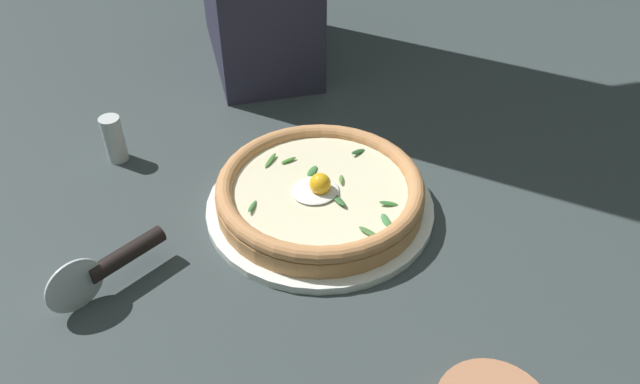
{
  "coord_description": "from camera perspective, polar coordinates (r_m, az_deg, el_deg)",
  "views": [
    {
      "loc": [
        -0.39,
        -0.56,
        0.58
      ],
      "look_at": [
        -0.03,
        -0.01,
        0.03
      ],
      "focal_mm": 34.19,
      "sensor_mm": 36.0,
      "label": 1
    }
  ],
  "objects": [
    {
      "name": "pepper_shaker",
      "position": [
        1.0,
        -18.73,
        4.72
      ],
      "size": [
        0.03,
        0.03,
        0.08
      ],
      "primitive_type": "cylinder",
      "color": "silver",
      "rests_on": "ground"
    },
    {
      "name": "pizza_plate",
      "position": [
        0.87,
        0.0,
        -1.31
      ],
      "size": [
        0.32,
        0.32,
        0.01
      ],
      "primitive_type": "cylinder",
      "color": "white",
      "rests_on": "ground"
    },
    {
      "name": "pizza_cutter",
      "position": [
        0.79,
        -18.71,
        -6.2
      ],
      "size": [
        0.16,
        0.05,
        0.07
      ],
      "color": "silver",
      "rests_on": "ground"
    },
    {
      "name": "ground_plane",
      "position": [
        0.91,
        1.3,
        -1.1
      ],
      "size": [
        2.4,
        2.4,
        0.03
      ],
      "primitive_type": "cube",
      "color": "#353E3F",
      "rests_on": "ground"
    },
    {
      "name": "pizza",
      "position": [
        0.86,
        -0.0,
        0.09
      ],
      "size": [
        0.29,
        0.29,
        0.06
      ],
      "color": "tan",
      "rests_on": "pizza_plate"
    }
  ]
}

